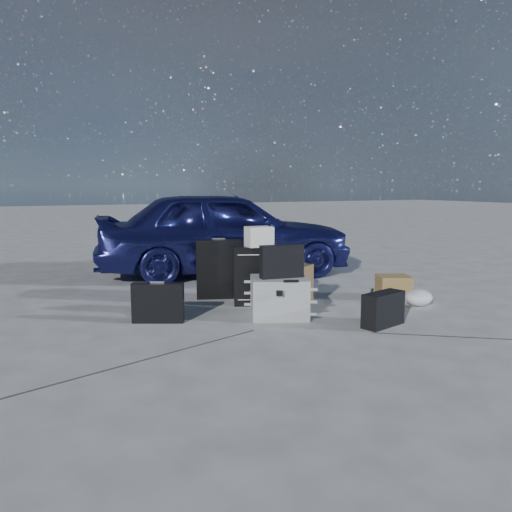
{
  "coord_description": "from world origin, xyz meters",
  "views": [
    {
      "loc": [
        -2.47,
        -4.1,
        1.27
      ],
      "look_at": [
        -0.12,
        0.85,
        0.5
      ],
      "focal_mm": 35.0,
      "sensor_mm": 36.0,
      "label": 1
    }
  ],
  "objects_px": {
    "suitcase_right": "(258,276)",
    "cardboard_box": "(393,287)",
    "duffel_bag": "(259,274)",
    "car": "(224,232)",
    "green_bottle": "(371,306)",
    "pelican_case": "(279,297)",
    "suitcase_left": "(219,269)",
    "briefcase": "(158,303)"
  },
  "relations": [
    {
      "from": "duffel_bag",
      "to": "car",
      "type": "bearing_deg",
      "value": 103.5
    },
    {
      "from": "pelican_case",
      "to": "suitcase_left",
      "type": "bearing_deg",
      "value": 123.58
    },
    {
      "from": "briefcase",
      "to": "suitcase_right",
      "type": "distance_m",
      "value": 1.19
    },
    {
      "from": "car",
      "to": "briefcase",
      "type": "xyz_separation_m",
      "value": [
        -1.53,
        -2.15,
        -0.43
      ]
    },
    {
      "from": "suitcase_left",
      "to": "green_bottle",
      "type": "height_order",
      "value": "suitcase_left"
    },
    {
      "from": "pelican_case",
      "to": "briefcase",
      "type": "relative_size",
      "value": 1.12
    },
    {
      "from": "pelican_case",
      "to": "cardboard_box",
      "type": "distance_m",
      "value": 1.56
    },
    {
      "from": "duffel_bag",
      "to": "cardboard_box",
      "type": "height_order",
      "value": "duffel_bag"
    },
    {
      "from": "briefcase",
      "to": "suitcase_right",
      "type": "height_order",
      "value": "suitcase_right"
    },
    {
      "from": "pelican_case",
      "to": "briefcase",
      "type": "bearing_deg",
      "value": -174.13
    },
    {
      "from": "cardboard_box",
      "to": "car",
      "type": "bearing_deg",
      "value": 116.41
    },
    {
      "from": "briefcase",
      "to": "green_bottle",
      "type": "bearing_deg",
      "value": 0.94
    },
    {
      "from": "car",
      "to": "suitcase_right",
      "type": "distance_m",
      "value": 1.97
    },
    {
      "from": "suitcase_left",
      "to": "cardboard_box",
      "type": "bearing_deg",
      "value": -8.17
    },
    {
      "from": "pelican_case",
      "to": "suitcase_left",
      "type": "relative_size",
      "value": 0.81
    },
    {
      "from": "suitcase_right",
      "to": "duffel_bag",
      "type": "xyz_separation_m",
      "value": [
        0.42,
        0.87,
        -0.16
      ]
    },
    {
      "from": "green_bottle",
      "to": "car",
      "type": "bearing_deg",
      "value": 95.72
    },
    {
      "from": "car",
      "to": "suitcase_right",
      "type": "relative_size",
      "value": 5.69
    },
    {
      "from": "cardboard_box",
      "to": "green_bottle",
      "type": "bearing_deg",
      "value": -141.4
    },
    {
      "from": "briefcase",
      "to": "suitcase_left",
      "type": "xyz_separation_m",
      "value": [
        0.89,
        0.73,
        0.15
      ]
    },
    {
      "from": "briefcase",
      "to": "suitcase_left",
      "type": "relative_size",
      "value": 0.72
    },
    {
      "from": "duffel_bag",
      "to": "suitcase_left",
      "type": "bearing_deg",
      "value": -140.24
    },
    {
      "from": "briefcase",
      "to": "green_bottle",
      "type": "distance_m",
      "value": 2.01
    },
    {
      "from": "car",
      "to": "suitcase_left",
      "type": "height_order",
      "value": "car"
    },
    {
      "from": "car",
      "to": "cardboard_box",
      "type": "bearing_deg",
      "value": -142.89
    },
    {
      "from": "suitcase_right",
      "to": "cardboard_box",
      "type": "relative_size",
      "value": 1.81
    },
    {
      "from": "car",
      "to": "duffel_bag",
      "type": "distance_m",
      "value": 1.14
    },
    {
      "from": "suitcase_right",
      "to": "duffel_bag",
      "type": "relative_size",
      "value": 0.99
    },
    {
      "from": "briefcase",
      "to": "cardboard_box",
      "type": "xyz_separation_m",
      "value": [
        2.67,
        -0.15,
        -0.06
      ]
    },
    {
      "from": "duffel_bag",
      "to": "cardboard_box",
      "type": "bearing_deg",
      "value": -37.72
    },
    {
      "from": "suitcase_left",
      "to": "suitcase_right",
      "type": "bearing_deg",
      "value": -43.89
    },
    {
      "from": "car",
      "to": "green_bottle",
      "type": "xyz_separation_m",
      "value": [
        0.3,
        -2.97,
        -0.46
      ]
    },
    {
      "from": "car",
      "to": "duffel_bag",
      "type": "xyz_separation_m",
      "value": [
        0.04,
        -1.05,
        -0.45
      ]
    },
    {
      "from": "car",
      "to": "suitcase_right",
      "type": "bearing_deg",
      "value": 179.64
    },
    {
      "from": "suitcase_left",
      "to": "duffel_bag",
      "type": "height_order",
      "value": "suitcase_left"
    },
    {
      "from": "suitcase_left",
      "to": "cardboard_box",
      "type": "height_order",
      "value": "suitcase_left"
    },
    {
      "from": "suitcase_left",
      "to": "suitcase_right",
      "type": "relative_size",
      "value": 1.06
    },
    {
      "from": "suitcase_left",
      "to": "green_bottle",
      "type": "xyz_separation_m",
      "value": [
        0.93,
        -1.56,
        -0.18
      ]
    },
    {
      "from": "suitcase_right",
      "to": "cardboard_box",
      "type": "distance_m",
      "value": 1.58
    },
    {
      "from": "car",
      "to": "green_bottle",
      "type": "bearing_deg",
      "value": -163.57
    },
    {
      "from": "briefcase",
      "to": "pelican_case",
      "type": "bearing_deg",
      "value": 9.73
    },
    {
      "from": "cardboard_box",
      "to": "suitcase_right",
      "type": "bearing_deg",
      "value": 165.65
    }
  ]
}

